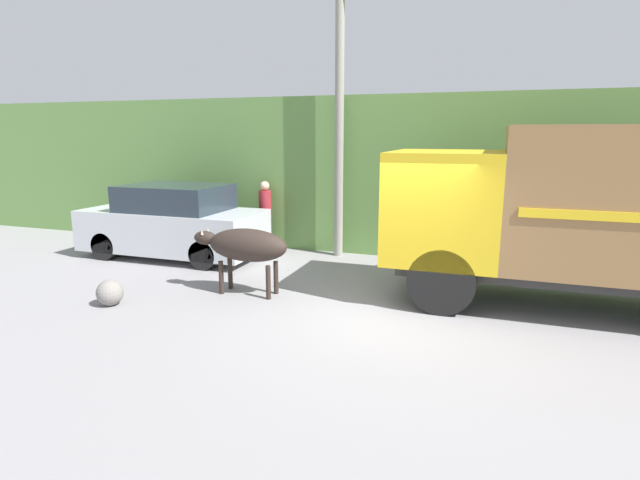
{
  "coord_description": "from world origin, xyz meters",
  "views": [
    {
      "loc": [
        1.49,
        -7.9,
        2.96
      ],
      "look_at": [
        -1.5,
        0.71,
        1.01
      ],
      "focal_mm": 28.0,
      "sensor_mm": 36.0,
      "label": 1
    }
  ],
  "objects_px": {
    "pedestrian_on_hill": "(265,212)",
    "utility_pole": "(339,108)",
    "brown_cow": "(245,246)",
    "parked_suv": "(173,223)",
    "cargo_truck": "(592,209)",
    "roadside_rock": "(110,293)"
  },
  "relations": [
    {
      "from": "cargo_truck",
      "to": "utility_pole",
      "type": "bearing_deg",
      "value": 155.37
    },
    {
      "from": "roadside_rock",
      "to": "utility_pole",
      "type": "bearing_deg",
      "value": 60.98
    },
    {
      "from": "parked_suv",
      "to": "pedestrian_on_hill",
      "type": "distance_m",
      "value": 2.3
    },
    {
      "from": "parked_suv",
      "to": "pedestrian_on_hill",
      "type": "relative_size",
      "value": 2.46
    },
    {
      "from": "roadside_rock",
      "to": "cargo_truck",
      "type": "bearing_deg",
      "value": 17.46
    },
    {
      "from": "cargo_truck",
      "to": "roadside_rock",
      "type": "xyz_separation_m",
      "value": [
        -7.78,
        -2.45,
        -1.52
      ]
    },
    {
      "from": "pedestrian_on_hill",
      "to": "cargo_truck",
      "type": "bearing_deg",
      "value": 169.76
    },
    {
      "from": "cargo_truck",
      "to": "roadside_rock",
      "type": "bearing_deg",
      "value": -161.83
    },
    {
      "from": "cargo_truck",
      "to": "utility_pole",
      "type": "relative_size",
      "value": 0.95
    },
    {
      "from": "cargo_truck",
      "to": "utility_pole",
      "type": "xyz_separation_m",
      "value": [
        -5.09,
        2.41,
        1.79
      ]
    },
    {
      "from": "parked_suv",
      "to": "utility_pole",
      "type": "relative_size",
      "value": 0.64
    },
    {
      "from": "brown_cow",
      "to": "parked_suv",
      "type": "distance_m",
      "value": 3.63
    },
    {
      "from": "utility_pole",
      "to": "roadside_rock",
      "type": "height_order",
      "value": "utility_pole"
    },
    {
      "from": "cargo_truck",
      "to": "pedestrian_on_hill",
      "type": "relative_size",
      "value": 3.64
    },
    {
      "from": "cargo_truck",
      "to": "parked_suv",
      "type": "distance_m",
      "value": 8.94
    },
    {
      "from": "pedestrian_on_hill",
      "to": "utility_pole",
      "type": "xyz_separation_m",
      "value": [
        1.97,
        0.01,
        2.55
      ]
    },
    {
      "from": "cargo_truck",
      "to": "pedestrian_on_hill",
      "type": "bearing_deg",
      "value": 161.93
    },
    {
      "from": "parked_suv",
      "to": "roadside_rock",
      "type": "height_order",
      "value": "parked_suv"
    },
    {
      "from": "utility_pole",
      "to": "roadside_rock",
      "type": "distance_m",
      "value": 6.46
    },
    {
      "from": "pedestrian_on_hill",
      "to": "roadside_rock",
      "type": "xyz_separation_m",
      "value": [
        -0.73,
        -4.85,
        -0.76
      ]
    },
    {
      "from": "pedestrian_on_hill",
      "to": "roadside_rock",
      "type": "relative_size",
      "value": 3.85
    },
    {
      "from": "utility_pole",
      "to": "cargo_truck",
      "type": "bearing_deg",
      "value": -25.34
    }
  ]
}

